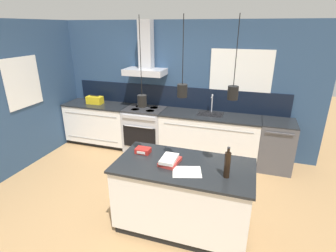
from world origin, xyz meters
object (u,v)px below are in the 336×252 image
Objects in this scene: dishwasher at (276,145)px; yellow_toolbox at (95,100)px; oven_range at (145,129)px; red_supply_box at (143,151)px; bottle_on_island at (227,164)px; book_stack at (170,160)px.

yellow_toolbox is (-3.73, 0.00, 0.54)m from dishwasher.
oven_range is 2.05m from red_supply_box.
red_supply_box is 0.56× the size of yellow_toolbox.
dishwasher is 2.49× the size of bottle_on_island.
red_supply_box is (0.75, -1.85, 0.49)m from oven_range.
yellow_toolbox is at bearing 145.08° from bottle_on_island.
bottle_on_island reaches higher than oven_range.
oven_range is 2.49× the size of bottle_on_island.
book_stack reaches higher than dishwasher.
bottle_on_island is 0.71m from book_stack.
bottle_on_island reaches higher than book_stack.
dishwasher is 2.86× the size of book_stack.
dishwasher is at bearing 45.60° from red_supply_box.
dishwasher is at bearing -0.00° from yellow_toolbox.
oven_range is 2.68× the size of yellow_toolbox.
bottle_on_island is 1.15m from red_supply_box.
book_stack is 1.67× the size of red_supply_box.
red_supply_box reaches higher than oven_range.
oven_range is 2.38m from book_stack.
red_supply_box is (-1.12, 0.26, -0.12)m from bottle_on_island.
dishwasher is at bearing 71.76° from bottle_on_island.
oven_range is at bearing -0.22° from yellow_toolbox.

